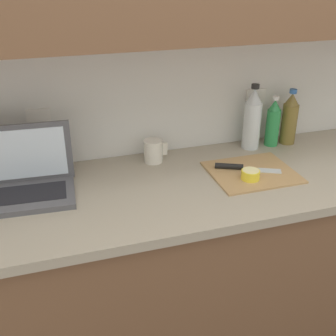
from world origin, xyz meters
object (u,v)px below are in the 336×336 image
lemon_half_cut (250,174)px  bottle_oil_tall (273,123)px  knife (237,167)px  measuring_cup (153,151)px  cutting_board (252,172)px  bottle_water_clear (252,119)px  laptop (26,179)px  bottle_green_soda (290,119)px

lemon_half_cut → bottle_oil_tall: (0.25, 0.28, 0.08)m
knife → bottle_oil_tall: size_ratio=1.08×
lemon_half_cut → measuring_cup: size_ratio=0.71×
knife → cutting_board: bearing=-11.4°
bottle_water_clear → measuring_cup: (-0.45, -0.01, -0.08)m
laptop → bottle_water_clear: bottle_water_clear is taller
knife → bottle_water_clear: bottle_water_clear is taller
cutting_board → lemon_half_cut: size_ratio=4.65×
knife → bottle_oil_tall: 0.34m
knife → laptop: bearing=-159.7°
knife → bottle_oil_tall: bottle_oil_tall is taller
laptop → measuring_cup: bearing=16.9°
knife → measuring_cup: 0.34m
laptop → cutting_board: 0.84m
bottle_green_soda → bottle_oil_tall: 0.08m
cutting_board → bottle_water_clear: bottle_water_clear is taller
bottle_water_clear → bottle_oil_tall: bearing=0.0°
laptop → bottle_oil_tall: bearing=10.5°
cutting_board → bottle_water_clear: 0.28m
cutting_board → lemon_half_cut: 0.07m
laptop → bottle_green_soda: 1.14m
bottle_water_clear → cutting_board: bearing=-115.2°
bottle_green_soda → lemon_half_cut: bearing=-139.3°
cutting_board → measuring_cup: 0.40m
laptop → bottle_green_soda: bottle_green_soda is taller
knife → bottle_water_clear: 0.28m
knife → bottle_oil_tall: (0.26, 0.19, 0.09)m
lemon_half_cut → bottle_water_clear: bearing=63.0°
laptop → lemon_half_cut: laptop is taller
cutting_board → bottle_oil_tall: (0.21, 0.23, 0.10)m
lemon_half_cut → bottle_green_soda: bottle_green_soda is taller
cutting_board → bottle_oil_tall: bottle_oil_tall is taller
laptop → bottle_water_clear: 0.95m
knife → bottle_water_clear: (0.16, 0.19, 0.11)m
laptop → knife: (0.78, -0.06, -0.04)m
laptop → knife: 0.79m
laptop → lemon_half_cut: (0.80, -0.15, -0.03)m
bottle_oil_tall → laptop: bearing=-172.8°
bottle_oil_tall → lemon_half_cut: bearing=-131.2°
bottle_water_clear → measuring_cup: size_ratio=2.91×
cutting_board → bottle_oil_tall: 0.33m
cutting_board → laptop: bearing=173.2°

